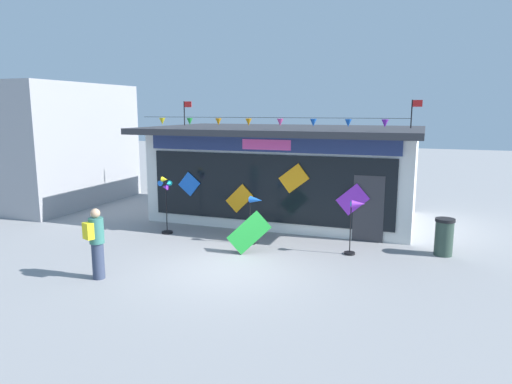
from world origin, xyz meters
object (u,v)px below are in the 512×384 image
person_near_camera (96,242)px  wind_spinner_center_left (356,217)px  display_kite_on_ground (249,233)px  wind_spinner_far_left (166,196)px  trash_bin (444,237)px  wind_spinner_left (254,213)px  kite_shop_building (287,172)px

person_near_camera → wind_spinner_center_left: bearing=-121.9°
person_near_camera → display_kite_on_ground: person_near_camera is taller
wind_spinner_far_left → display_kite_on_ground: size_ratio=1.64×
wind_spinner_far_left → wind_spinner_center_left: 5.97m
trash_bin → display_kite_on_ground: 5.29m
wind_spinner_center_left → trash_bin: bearing=19.2°
wind_spinner_center_left → wind_spinner_left: bearing=179.6°
display_kite_on_ground → wind_spinner_far_left: bearing=161.6°
wind_spinner_center_left → display_kite_on_ground: wind_spinner_center_left is taller
wind_spinner_left → person_near_camera: person_near_camera is taller
wind_spinner_center_left → trash_bin: wind_spinner_center_left is taller
kite_shop_building → display_kite_on_ground: kite_shop_building is taller
wind_spinner_far_left → display_kite_on_ground: bearing=-18.4°
kite_shop_building → wind_spinner_center_left: bearing=-51.4°
wind_spinner_center_left → display_kite_on_ground: 2.92m
wind_spinner_far_left → wind_spinner_center_left: size_ratio=1.21×
wind_spinner_far_left → trash_bin: 8.30m
wind_spinner_left → trash_bin: bearing=8.4°
display_kite_on_ground → wind_spinner_left: bearing=101.8°
trash_bin → display_kite_on_ground: bearing=-161.4°
kite_shop_building → wind_spinner_far_left: 4.68m
wind_spinner_left → display_kite_on_ground: (0.19, -0.91, -0.34)m
kite_shop_building → wind_spinner_left: bearing=-88.5°
wind_spinner_center_left → display_kite_on_ground: (-2.74, -0.89, -0.46)m
kite_shop_building → wind_spinner_center_left: size_ratio=6.09×
wind_spinner_center_left → display_kite_on_ground: bearing=-162.0°
kite_shop_building → person_near_camera: size_ratio=5.53×
wind_spinner_left → display_kite_on_ground: 0.99m
kite_shop_building → wind_spinner_left: kite_shop_building is taller
trash_bin → display_kite_on_ground: display_kite_on_ground is taller
wind_spinner_left → trash_bin: size_ratio=1.40×
wind_spinner_center_left → person_near_camera: person_near_camera is taller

